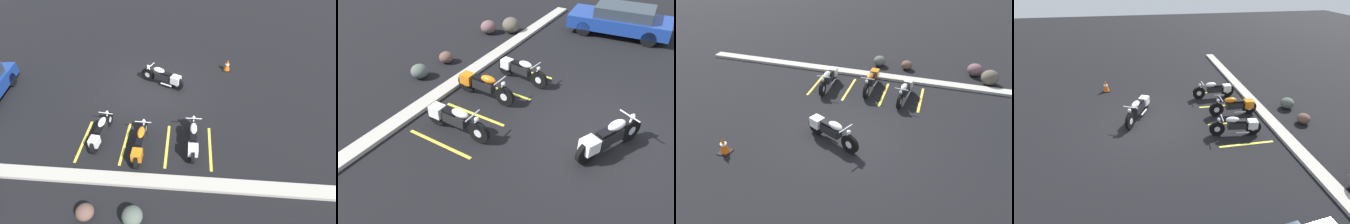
# 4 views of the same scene
# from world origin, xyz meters

# --- Properties ---
(ground) EXTENTS (60.00, 60.00, 0.00)m
(ground) POSITION_xyz_m (0.00, 0.00, 0.00)
(ground) COLOR black
(motorcycle_white_featured) EXTENTS (2.11, 1.12, 0.89)m
(motorcycle_white_featured) POSITION_xyz_m (-0.55, -0.20, 0.47)
(motorcycle_white_featured) COLOR black
(motorcycle_white_featured) RESTS_ON ground
(parked_bike_0) EXTENTS (0.59, 2.10, 0.83)m
(parked_bike_0) POSITION_xyz_m (-1.95, 3.63, 0.44)
(parked_bike_0) COLOR black
(parked_bike_0) RESTS_ON ground
(parked_bike_1) EXTENTS (0.60, 2.14, 0.84)m
(parked_bike_1) POSITION_xyz_m (-0.09, 4.00, 0.45)
(parked_bike_1) COLOR black
(parked_bike_1) RESTS_ON ground
(parked_bike_2) EXTENTS (0.61, 2.01, 0.79)m
(parked_bike_2) POSITION_xyz_m (1.48, 3.52, 0.42)
(parked_bike_2) COLOR black
(parked_bike_2) RESTS_ON ground
(concrete_curb) EXTENTS (18.00, 0.50, 0.12)m
(concrete_curb) POSITION_xyz_m (0.00, 5.27, 0.06)
(concrete_curb) COLOR #A8A399
(concrete_curb) RESTS_ON ground
(landscape_rock_0) EXTENTS (0.67, 0.67, 0.43)m
(landscape_rock_0) POSITION_xyz_m (1.13, 6.56, 0.22)
(landscape_rock_0) COLOR brown
(landscape_rock_0) RESTS_ON ground
(landscape_rock_1) EXTENTS (0.91, 0.91, 0.58)m
(landscape_rock_1) POSITION_xyz_m (4.35, 6.82, 0.29)
(landscape_rock_1) COLOR brown
(landscape_rock_1) RESTS_ON ground
(landscape_rock_2) EXTENTS (0.81, 0.82, 0.50)m
(landscape_rock_2) POSITION_xyz_m (-0.25, 6.59, 0.25)
(landscape_rock_2) COLOR #4B544C
(landscape_rock_2) RESTS_ON ground
(landscape_rock_3) EXTENTS (1.03, 1.07, 0.68)m
(landscape_rock_3) POSITION_xyz_m (4.97, 6.01, 0.34)
(landscape_rock_3) COLOR #4F483E
(landscape_rock_3) RESTS_ON ground
(traffic_cone) EXTENTS (0.40, 0.40, 0.62)m
(traffic_cone) POSITION_xyz_m (-3.68, -1.83, 0.29)
(traffic_cone) COLOR black
(traffic_cone) RESTS_ON ground
(stall_line_0) EXTENTS (0.10, 2.10, 0.00)m
(stall_line_0) POSITION_xyz_m (-2.60, 3.64, 0.00)
(stall_line_0) COLOR gold
(stall_line_0) RESTS_ON ground
(stall_line_1) EXTENTS (0.10, 2.10, 0.00)m
(stall_line_1) POSITION_xyz_m (-1.01, 3.64, 0.00)
(stall_line_1) COLOR gold
(stall_line_1) RESTS_ON ground
(stall_line_2) EXTENTS (0.10, 2.10, 0.00)m
(stall_line_2) POSITION_xyz_m (0.57, 3.64, 0.00)
(stall_line_2) COLOR gold
(stall_line_2) RESTS_ON ground
(stall_line_3) EXTENTS (0.10, 2.10, 0.00)m
(stall_line_3) POSITION_xyz_m (2.16, 3.64, 0.00)
(stall_line_3) COLOR gold
(stall_line_3) RESTS_ON ground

